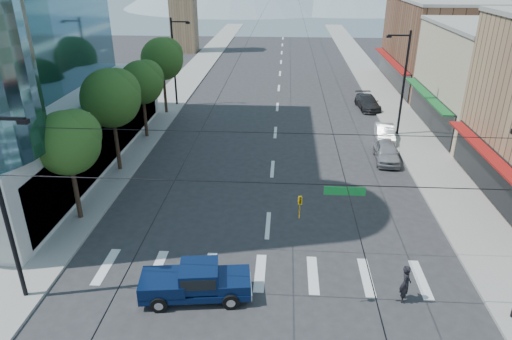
% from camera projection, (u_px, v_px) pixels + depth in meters
% --- Properties ---
extents(ground, '(160.00, 160.00, 0.00)m').
position_uv_depth(ground, '(263.00, 293.00, 21.18)').
color(ground, '#28282B').
rests_on(ground, ground).
extents(sidewalk_left, '(4.00, 120.00, 0.15)m').
position_uv_depth(sidewalk_left, '(185.00, 82.00, 58.17)').
color(sidewalk_left, gray).
rests_on(sidewalk_left, ground).
extents(sidewalk_right, '(4.00, 120.00, 0.15)m').
position_uv_depth(sidewalk_right, '(376.00, 85.00, 56.74)').
color(sidewalk_right, gray).
rests_on(sidewalk_right, ground).
extents(shop_mid, '(12.00, 14.00, 9.00)m').
position_uv_depth(shop_mid, '(505.00, 81.00, 39.90)').
color(shop_mid, tan).
rests_on(shop_mid, ground).
extents(shop_far, '(12.00, 18.00, 10.00)m').
position_uv_depth(shop_far, '(448.00, 45.00, 54.22)').
color(shop_far, brown).
rests_on(shop_far, ground).
extents(tree_near, '(3.65, 3.64, 6.71)m').
position_uv_depth(tree_near, '(70.00, 140.00, 25.30)').
color(tree_near, black).
rests_on(tree_near, ground).
extents(tree_midnear, '(4.09, 4.09, 7.52)m').
position_uv_depth(tree_midnear, '(113.00, 96.00, 31.41)').
color(tree_midnear, black).
rests_on(tree_midnear, ground).
extents(tree_midfar, '(3.65, 3.64, 6.71)m').
position_uv_depth(tree_midfar, '(143.00, 81.00, 38.01)').
color(tree_midfar, black).
rests_on(tree_midfar, ground).
extents(tree_far, '(4.09, 4.09, 7.52)m').
position_uv_depth(tree_far, '(164.00, 58.00, 44.11)').
color(tree_far, black).
rests_on(tree_far, ground).
extents(signal_rig, '(21.80, 0.20, 9.00)m').
position_uv_depth(signal_rig, '(267.00, 218.00, 18.33)').
color(signal_rig, black).
rests_on(signal_rig, ground).
extents(lamp_pole_nw, '(2.00, 0.25, 9.00)m').
position_uv_depth(lamp_pole_nw, '(175.00, 59.00, 47.00)').
color(lamp_pole_nw, black).
rests_on(lamp_pole_nw, ground).
extents(lamp_pole_ne, '(2.00, 0.25, 9.00)m').
position_uv_depth(lamp_pole_ne, '(403.00, 80.00, 38.46)').
color(lamp_pole_ne, black).
rests_on(lamp_pole_ne, ground).
extents(pickup_truck, '(5.21, 2.45, 1.70)m').
position_uv_depth(pickup_truck, '(195.00, 281.00, 20.56)').
color(pickup_truck, '#08183D').
rests_on(pickup_truck, ground).
extents(pedestrian, '(0.55, 0.74, 1.86)m').
position_uv_depth(pedestrian, '(406.00, 284.00, 20.35)').
color(pedestrian, black).
rests_on(pedestrian, ground).
extents(parked_car_near, '(2.05, 4.46, 1.48)m').
position_uv_depth(parked_car_near, '(387.00, 152.00, 35.01)').
color(parked_car_near, '#9F9FA4').
rests_on(parked_car_near, ground).
extents(parked_car_mid, '(1.80, 4.23, 1.36)m').
position_uv_depth(parked_car_mid, '(385.00, 133.00, 39.02)').
color(parked_car_mid, white).
rests_on(parked_car_mid, ground).
extents(parked_car_far, '(2.40, 4.95, 1.39)m').
position_uv_depth(parked_car_far, '(368.00, 102.00, 47.53)').
color(parked_car_far, '#28282A').
rests_on(parked_car_far, ground).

